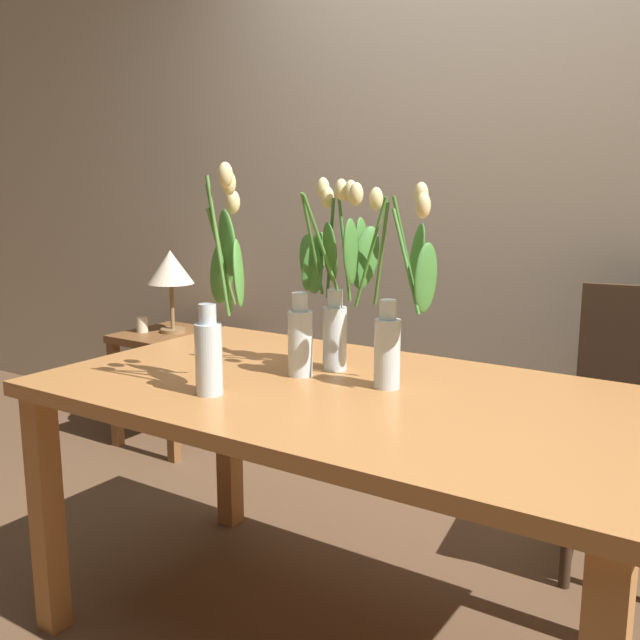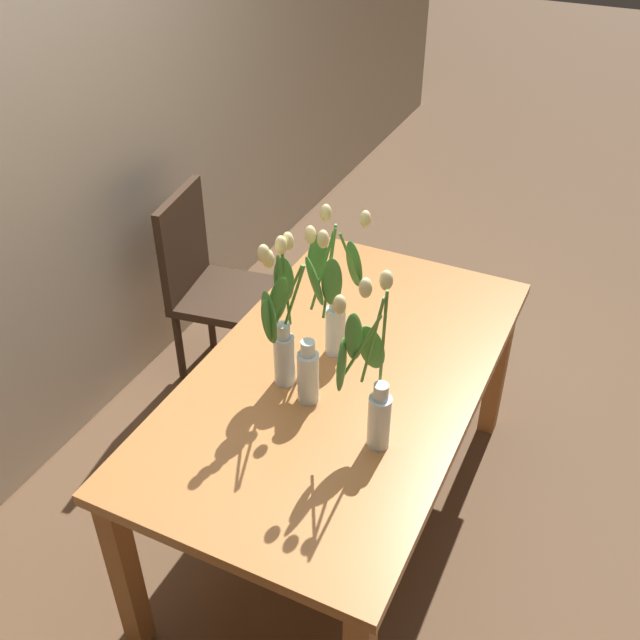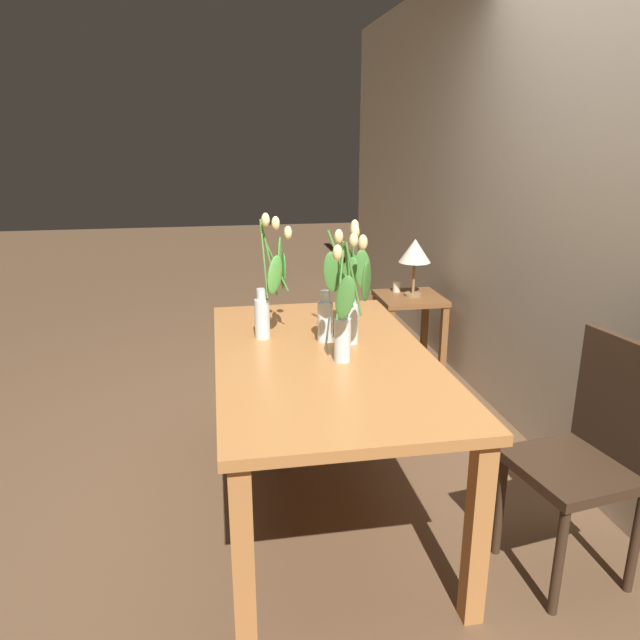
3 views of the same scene
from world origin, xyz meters
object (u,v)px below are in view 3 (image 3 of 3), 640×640
object	(u,v)px
tulip_vase_0	(333,301)
side_table	(409,312)
tulip_vase_2	(352,303)
tulip_vase_3	(345,306)
tulip_vase_1	(269,293)
table_lamp	(415,252)
dining_table	(323,374)
pillar_candle	(397,286)
dining_chair	(592,447)

from	to	relation	value
tulip_vase_0	side_table	distance (m)	1.67
tulip_vase_2	tulip_vase_3	bearing A→B (deg)	-20.68
side_table	tulip_vase_1	bearing A→B (deg)	-40.44
tulip_vase_1	table_lamp	world-z (taller)	tulip_vase_1
tulip_vase_1	dining_table	bearing A→B (deg)	38.37
tulip_vase_0	tulip_vase_2	size ratio (longest dim) A/B	1.01
dining_table	side_table	xyz separation A→B (m)	(-1.54, 0.90, -0.22)
tulip_vase_3	table_lamp	distance (m)	1.83
dining_table	tulip_vase_2	world-z (taller)	tulip_vase_2
side_table	pillar_candle	size ratio (longest dim) A/B	7.33
tulip_vase_1	tulip_vase_3	size ratio (longest dim) A/B	1.09
tulip_vase_0	pillar_candle	xyz separation A→B (m)	(-1.50, 0.76, -0.33)
tulip_vase_3	dining_chair	xyz separation A→B (m)	(0.48, 0.83, -0.44)
tulip_vase_0	side_table	bearing A→B (deg)	149.11
table_lamp	tulip_vase_2	bearing A→B (deg)	-28.43
tulip_vase_2	table_lamp	distance (m)	1.61
table_lamp	dining_chair	bearing A→B (deg)	-0.29
tulip_vase_2	table_lamp	size ratio (longest dim) A/B	1.33
tulip_vase_2	side_table	size ratio (longest dim) A/B	0.96
dining_table	table_lamp	size ratio (longest dim) A/B	4.02
pillar_candle	table_lamp	bearing A→B (deg)	32.30
tulip_vase_1	dining_chair	distance (m)	1.44
dining_table	tulip_vase_0	bearing A→B (deg)	155.78
tulip_vase_1	tulip_vase_3	bearing A→B (deg)	38.93
dining_table	dining_chair	distance (m)	1.07
tulip_vase_2	table_lamp	xyz separation A→B (m)	(-1.41, 0.77, -0.07)
tulip_vase_3	table_lamp	size ratio (longest dim) A/B	1.32
tulip_vase_0	table_lamp	distance (m)	1.61
tulip_vase_0	tulip_vase_2	xyz separation A→B (m)	(0.04, 0.08, 0.00)
dining_chair	pillar_candle	size ratio (longest dim) A/B	12.40
tulip_vase_3	dining_table	bearing A→B (deg)	-139.44
dining_table	table_lamp	xyz separation A→B (m)	(-1.54, 0.92, 0.21)
dining_table	tulip_vase_0	size ratio (longest dim) A/B	2.98
dining_table	pillar_candle	xyz separation A→B (m)	(-1.66, 0.84, -0.06)
tulip_vase_1	tulip_vase_3	distance (m)	0.43
tulip_vase_0	side_table	xyz separation A→B (m)	(-1.37, 0.82, -0.49)
tulip_vase_1	pillar_candle	distance (m)	1.79
tulip_vase_1	side_table	xyz separation A→B (m)	(-1.29, 1.10, -0.52)
tulip_vase_2	tulip_vase_3	world-z (taller)	tulip_vase_2
tulip_vase_2	table_lamp	bearing A→B (deg)	151.57
side_table	table_lamp	xyz separation A→B (m)	(0.00, 0.02, 0.42)
table_lamp	tulip_vase_3	bearing A→B (deg)	-27.49
tulip_vase_2	dining_chair	size ratio (longest dim) A/B	0.57
dining_table	pillar_candle	world-z (taller)	dining_table
dining_table	pillar_candle	size ratio (longest dim) A/B	21.33
side_table	table_lamp	world-z (taller)	table_lamp
tulip_vase_0	dining_chair	distance (m)	1.17
tulip_vase_3	dining_chair	distance (m)	1.06
tulip_vase_2	side_table	distance (m)	1.67
tulip_vase_1	tulip_vase_2	xyz separation A→B (m)	(0.13, 0.35, -0.03)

